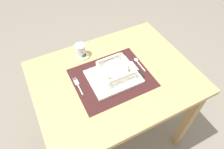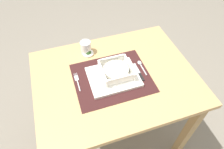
# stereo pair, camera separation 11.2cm
# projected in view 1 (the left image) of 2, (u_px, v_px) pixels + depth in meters

# --- Properties ---
(ground_plane) EXTENTS (6.00, 6.00, 0.00)m
(ground_plane) POSITION_uv_depth(u_px,v_px,m) (114.00, 131.00, 1.70)
(ground_plane) COLOR gray
(dining_table) EXTENTS (0.92, 0.71, 0.72)m
(dining_table) POSITION_uv_depth(u_px,v_px,m) (115.00, 87.00, 1.24)
(dining_table) COLOR tan
(dining_table) RESTS_ON ground
(placemat) EXTENTS (0.43, 0.35, 0.00)m
(placemat) POSITION_uv_depth(u_px,v_px,m) (112.00, 78.00, 1.14)
(placemat) COLOR #381919
(placemat) RESTS_ON dining_table
(serving_plate) EXTENTS (0.28, 0.22, 0.02)m
(serving_plate) POSITION_uv_depth(u_px,v_px,m) (113.00, 77.00, 1.14)
(serving_plate) COLOR white
(serving_plate) RESTS_ON placemat
(porridge_bowl) EXTENTS (0.17, 0.17, 0.06)m
(porridge_bowl) POSITION_uv_depth(u_px,v_px,m) (115.00, 70.00, 1.13)
(porridge_bowl) COLOR white
(porridge_bowl) RESTS_ON serving_plate
(fork) EXTENTS (0.02, 0.13, 0.00)m
(fork) POSITION_uv_depth(u_px,v_px,m) (78.00, 85.00, 1.11)
(fork) COLOR silver
(fork) RESTS_ON placemat
(spoon) EXTENTS (0.02, 0.12, 0.01)m
(spoon) POSITION_uv_depth(u_px,v_px,m) (137.00, 61.00, 1.22)
(spoon) COLOR silver
(spoon) RESTS_ON placemat
(butter_knife) EXTENTS (0.01, 0.14, 0.01)m
(butter_knife) POSITION_uv_depth(u_px,v_px,m) (138.00, 70.00, 1.18)
(butter_knife) COLOR black
(butter_knife) RESTS_ON placemat
(bread_knife) EXTENTS (0.01, 0.13, 0.01)m
(bread_knife) POSITION_uv_depth(u_px,v_px,m) (133.00, 69.00, 1.18)
(bread_knife) COLOR #59331E
(bread_knife) RESTS_ON placemat
(drinking_glass) EXTENTS (0.06, 0.06, 0.08)m
(drinking_glass) POSITION_uv_depth(u_px,v_px,m) (81.00, 51.00, 1.24)
(drinking_glass) COLOR white
(drinking_glass) RESTS_ON dining_table
(condiment_saucer) EXTENTS (0.07, 0.07, 0.04)m
(condiment_saucer) POSITION_uv_depth(u_px,v_px,m) (83.00, 56.00, 1.25)
(condiment_saucer) COLOR white
(condiment_saucer) RESTS_ON dining_table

